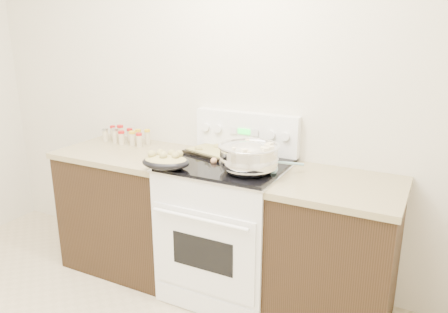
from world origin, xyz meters
The scene contains 9 objects.
counter_left centered at (-0.48, 1.43, 0.46)m, with size 0.93×0.67×0.92m.
counter_right centered at (1.08, 1.43, 0.46)m, with size 0.73×0.67×0.92m.
kitchen_range centered at (0.35, 1.42, 0.49)m, with size 0.78×0.73×1.22m.
mixing_bowl centered at (0.54, 1.33, 1.03)m, with size 0.43×0.43×0.22m.
roasting_pan centered at (0.06, 1.14, 0.99)m, with size 0.35×0.28×0.11m.
baking_sheet centered at (0.21, 1.57, 0.96)m, with size 0.48×0.39×0.06m.
wooden_spoon centered at (0.29, 1.42, 0.95)m, with size 0.14×0.23×0.04m.
blue_ladle centered at (0.69, 1.38, 0.97)m, with size 0.18×0.21×0.09m.
spice_jars centered at (-0.61, 1.58, 0.98)m, with size 0.39×0.15×0.12m.
Camera 1 is at (1.56, -0.99, 1.80)m, focal length 35.00 mm.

